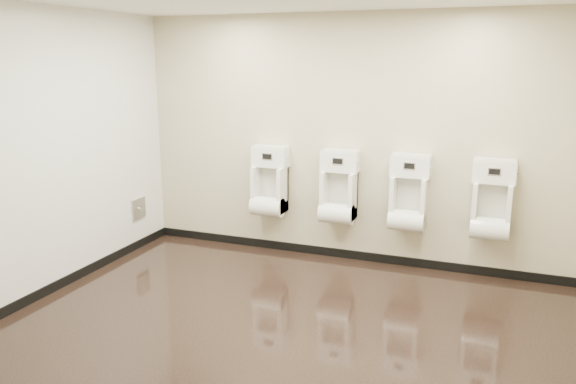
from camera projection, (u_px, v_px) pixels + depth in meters
name	position (u px, v px, depth m)	size (l,w,h in m)	color
ground	(293.00, 320.00, 5.07)	(5.00, 3.50, 0.00)	black
back_wall	(347.00, 140.00, 6.33)	(5.00, 0.02, 2.80)	#BAB190
front_wall	(185.00, 223.00, 3.15)	(5.00, 0.02, 2.80)	#BAB190
left_wall	(60.00, 151.00, 5.61)	(0.02, 3.50, 2.80)	#BAB190
tile_overlay_left	(60.00, 151.00, 5.61)	(0.01, 3.50, 2.80)	white
skirting_back	(344.00, 254.00, 6.64)	(5.00, 0.02, 0.10)	black
skirting_left	(73.00, 277.00, 5.92)	(0.02, 3.50, 0.10)	black
access_panel	(139.00, 209.00, 6.91)	(0.04, 0.25, 0.25)	#9E9EA3
urinal_0	(269.00, 186.00, 6.65)	(0.43, 0.33, 0.81)	silver
urinal_1	(338.00, 192.00, 6.35)	(0.43, 0.33, 0.81)	silver
urinal_2	(408.00, 198.00, 6.08)	(0.43, 0.33, 0.81)	silver
urinal_3	(491.00, 205.00, 5.79)	(0.43, 0.33, 0.81)	silver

